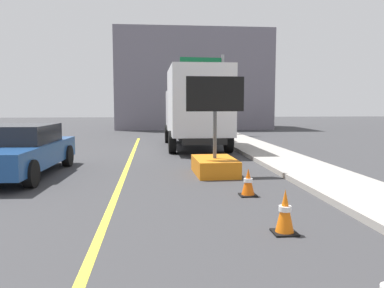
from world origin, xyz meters
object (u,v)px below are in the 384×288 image
(pickup_car, at_px, (18,150))
(highway_guide_sign, at_px, (211,80))
(box_truck, at_px, (196,106))
(traffic_cone_mid_lane, at_px, (285,212))
(traffic_cone_far_lane, at_px, (248,182))
(arrow_board_trailer, at_px, (215,157))

(pickup_car, distance_m, highway_guide_sign, 15.40)
(box_truck, height_order, traffic_cone_mid_lane, box_truck)
(traffic_cone_mid_lane, distance_m, traffic_cone_far_lane, 2.45)
(pickup_car, bearing_deg, arrow_board_trailer, -3.76)
(box_truck, xyz_separation_m, traffic_cone_mid_lane, (0.08, -11.65, -1.52))
(pickup_car, bearing_deg, box_truck, 48.25)
(pickup_car, xyz_separation_m, traffic_cone_mid_lane, (5.63, -5.43, -0.36))
(traffic_cone_far_lane, bearing_deg, traffic_cone_mid_lane, -90.92)
(box_truck, xyz_separation_m, pickup_car, (-5.55, -6.22, -1.16))
(box_truck, height_order, traffic_cone_far_lane, box_truck)
(pickup_car, height_order, traffic_cone_far_lane, pickup_car)
(arrow_board_trailer, height_order, pickup_car, arrow_board_trailer)
(pickup_car, xyz_separation_m, traffic_cone_far_lane, (5.67, -2.98, -0.41))
(box_truck, distance_m, highway_guide_sign, 7.45)
(arrow_board_trailer, xyz_separation_m, box_truck, (0.18, 6.57, 1.37))
(arrow_board_trailer, xyz_separation_m, traffic_cone_far_lane, (0.30, -2.63, -0.19))
(highway_guide_sign, relative_size, traffic_cone_mid_lane, 7.37)
(pickup_car, height_order, highway_guide_sign, highway_guide_sign)
(box_truck, bearing_deg, pickup_car, -131.75)
(arrow_board_trailer, distance_m, traffic_cone_far_lane, 2.65)
(box_truck, bearing_deg, traffic_cone_far_lane, -89.27)
(traffic_cone_mid_lane, bearing_deg, box_truck, 90.39)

